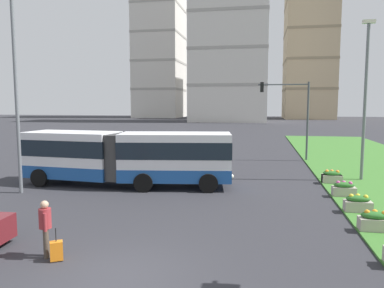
{
  "coord_description": "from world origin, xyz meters",
  "views": [
    {
      "loc": [
        3.63,
        -8.99,
        4.61
      ],
      "look_at": [
        -0.37,
        12.76,
        2.2
      ],
      "focal_mm": 34.81,
      "sensor_mm": 36.0,
      "label": 1
    }
  ],
  "objects_px": {
    "traffic_light_far_right": "(292,107)",
    "apartment_tower_centre": "(310,34)",
    "car_navy_sedan": "(139,151)",
    "flower_planter_3": "(344,189)",
    "streetlight_left": "(16,85)",
    "flower_planter_1": "(375,221)",
    "streetlight_median": "(365,94)",
    "apartment_tower_westcentre": "(230,17)",
    "rolling_suitcase": "(56,251)",
    "apartment_tower_west": "(160,37)",
    "pedestrian_crossing": "(45,225)",
    "flower_planter_5": "(332,176)",
    "articulated_bus": "(126,157)",
    "flower_planter_4": "(332,177)",
    "flower_planter_2": "(358,203)"
  },
  "relations": [
    {
      "from": "rolling_suitcase",
      "to": "flower_planter_2",
      "type": "xyz_separation_m",
      "value": [
        9.94,
        6.73,
        0.11
      ]
    },
    {
      "from": "flower_planter_3",
      "to": "apartment_tower_centre",
      "type": "height_order",
      "value": "apartment_tower_centre"
    },
    {
      "from": "traffic_light_far_right",
      "to": "apartment_tower_centre",
      "type": "bearing_deg",
      "value": 82.51
    },
    {
      "from": "flower_planter_3",
      "to": "traffic_light_far_right",
      "type": "xyz_separation_m",
      "value": [
        -1.67,
        11.94,
        3.91
      ]
    },
    {
      "from": "articulated_bus",
      "to": "streetlight_median",
      "type": "bearing_deg",
      "value": 15.82
    },
    {
      "from": "apartment_tower_westcentre",
      "to": "articulated_bus",
      "type": "bearing_deg",
      "value": -89.47
    },
    {
      "from": "apartment_tower_centre",
      "to": "flower_planter_3",
      "type": "bearing_deg",
      "value": -95.68
    },
    {
      "from": "traffic_light_far_right",
      "to": "apartment_tower_centre",
      "type": "xyz_separation_m",
      "value": [
        11.76,
        89.5,
        21.35
      ]
    },
    {
      "from": "articulated_bus",
      "to": "apartment_tower_westcentre",
      "type": "relative_size",
      "value": 0.23
    },
    {
      "from": "flower_planter_2",
      "to": "traffic_light_far_right",
      "type": "height_order",
      "value": "traffic_light_far_right"
    },
    {
      "from": "streetlight_left",
      "to": "flower_planter_4",
      "type": "bearing_deg",
      "value": 17.64
    },
    {
      "from": "rolling_suitcase",
      "to": "streetlight_median",
      "type": "distance_m",
      "value": 18.82
    },
    {
      "from": "apartment_tower_west",
      "to": "flower_planter_1",
      "type": "bearing_deg",
      "value": -70.95
    },
    {
      "from": "pedestrian_crossing",
      "to": "flower_planter_2",
      "type": "relative_size",
      "value": 1.58
    },
    {
      "from": "pedestrian_crossing",
      "to": "flower_planter_1",
      "type": "height_order",
      "value": "pedestrian_crossing"
    },
    {
      "from": "streetlight_left",
      "to": "apartment_tower_centre",
      "type": "bearing_deg",
      "value": 75.72
    },
    {
      "from": "car_navy_sedan",
      "to": "apartment_tower_west",
      "type": "distance_m",
      "value": 101.02
    },
    {
      "from": "articulated_bus",
      "to": "flower_planter_1",
      "type": "height_order",
      "value": "articulated_bus"
    },
    {
      "from": "streetlight_median",
      "to": "streetlight_left",
      "type": "bearing_deg",
      "value": -160.44
    },
    {
      "from": "streetlight_left",
      "to": "apartment_tower_westcentre",
      "type": "relative_size",
      "value": 0.19
    },
    {
      "from": "car_navy_sedan",
      "to": "apartment_tower_westcentre",
      "type": "height_order",
      "value": "apartment_tower_westcentre"
    },
    {
      "from": "pedestrian_crossing",
      "to": "flower_planter_5",
      "type": "xyz_separation_m",
      "value": [
        10.39,
        12.43,
        -0.58
      ]
    },
    {
      "from": "rolling_suitcase",
      "to": "flower_planter_4",
      "type": "relative_size",
      "value": 0.88
    },
    {
      "from": "articulated_bus",
      "to": "flower_planter_3",
      "type": "xyz_separation_m",
      "value": [
        11.49,
        -0.58,
        -1.23
      ]
    },
    {
      "from": "flower_planter_5",
      "to": "apartment_tower_centre",
      "type": "xyz_separation_m",
      "value": [
        10.09,
        98.25,
        25.26
      ]
    },
    {
      "from": "articulated_bus",
      "to": "pedestrian_crossing",
      "type": "bearing_deg",
      "value": -83.57
    },
    {
      "from": "articulated_bus",
      "to": "streetlight_left",
      "type": "bearing_deg",
      "value": -150.84
    },
    {
      "from": "rolling_suitcase",
      "to": "streetlight_left",
      "type": "relative_size",
      "value": 0.1
    },
    {
      "from": "car_navy_sedan",
      "to": "apartment_tower_westcentre",
      "type": "bearing_deg",
      "value": 88.65
    },
    {
      "from": "articulated_bus",
      "to": "flower_planter_3",
      "type": "relative_size",
      "value": 10.92
    },
    {
      "from": "streetlight_left",
      "to": "flower_planter_1",
      "type": "bearing_deg",
      "value": -10.58
    },
    {
      "from": "flower_planter_1",
      "to": "articulated_bus",
      "type": "bearing_deg",
      "value": 153.65
    },
    {
      "from": "flower_planter_2",
      "to": "flower_planter_4",
      "type": "relative_size",
      "value": 1.0
    },
    {
      "from": "car_navy_sedan",
      "to": "flower_planter_3",
      "type": "height_order",
      "value": "car_navy_sedan"
    },
    {
      "from": "flower_planter_1",
      "to": "streetlight_median",
      "type": "bearing_deg",
      "value": 78.68
    },
    {
      "from": "flower_planter_3",
      "to": "flower_planter_5",
      "type": "relative_size",
      "value": 1.0
    },
    {
      "from": "traffic_light_far_right",
      "to": "apartment_tower_centre",
      "type": "height_order",
      "value": "apartment_tower_centre"
    },
    {
      "from": "flower_planter_4",
      "to": "flower_planter_2",
      "type": "bearing_deg",
      "value": -90.0
    },
    {
      "from": "traffic_light_far_right",
      "to": "apartment_tower_centre",
      "type": "distance_m",
      "value": 92.76
    },
    {
      "from": "flower_planter_1",
      "to": "flower_planter_2",
      "type": "bearing_deg",
      "value": 90.0
    },
    {
      "from": "pedestrian_crossing",
      "to": "apartment_tower_west",
      "type": "bearing_deg",
      "value": 103.56
    },
    {
      "from": "flower_planter_2",
      "to": "flower_planter_5",
      "type": "height_order",
      "value": "same"
    },
    {
      "from": "streetlight_left",
      "to": "apartment_tower_centre",
      "type": "relative_size",
      "value": 0.2
    },
    {
      "from": "flower_planter_5",
      "to": "articulated_bus",
      "type": "bearing_deg",
      "value": -167.23
    },
    {
      "from": "articulated_bus",
      "to": "apartment_tower_west",
      "type": "height_order",
      "value": "apartment_tower_west"
    },
    {
      "from": "rolling_suitcase",
      "to": "apartment_tower_west",
      "type": "xyz_separation_m",
      "value": [
        -27.82,
        113.68,
        26.54
      ]
    },
    {
      "from": "articulated_bus",
      "to": "apartment_tower_centre",
      "type": "height_order",
      "value": "apartment_tower_centre"
    },
    {
      "from": "flower_planter_3",
      "to": "apartment_tower_westcentre",
      "type": "height_order",
      "value": "apartment_tower_westcentre"
    },
    {
      "from": "flower_planter_4",
      "to": "streetlight_left",
      "type": "distance_m",
      "value": 17.81
    },
    {
      "from": "flower_planter_1",
      "to": "traffic_light_far_right",
      "type": "distance_m",
      "value": 17.57
    }
  ]
}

